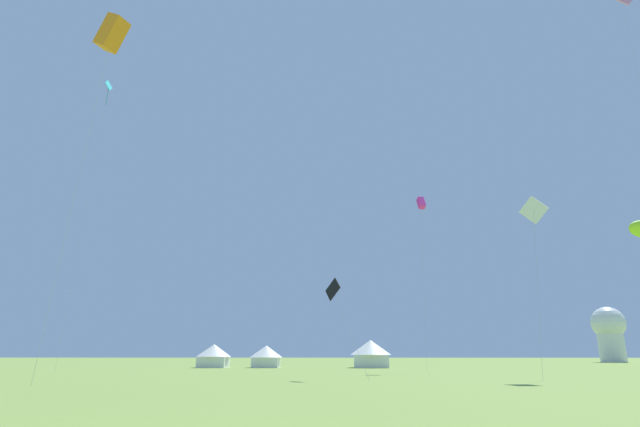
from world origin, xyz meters
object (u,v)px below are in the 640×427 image
kite_black_diamond (333,290)px  festival_tent_center (371,352)px  observatory_dome (609,331)px  kite_pink_diamond (621,0)px  kite_white_diamond (534,211)px  kite_cyan_diamond (105,104)px  kite_orange_box (112,34)px  festival_tent_left (214,355)px  kite_magenta_box (421,204)px  festival_tent_right (266,355)px

kite_black_diamond → festival_tent_center: kite_black_diamond is taller
kite_black_diamond → observatory_dome: size_ratio=0.65×
kite_pink_diamond → observatory_dome: size_ratio=3.20×
festival_tent_center → kite_white_diamond: bearing=-69.2°
kite_pink_diamond → kite_white_diamond: kite_pink_diamond is taller
kite_cyan_diamond → observatory_dome: size_ratio=2.97×
kite_cyan_diamond → kite_black_diamond: (25.79, -14.24, -22.93)m
kite_pink_diamond → kite_white_diamond: size_ratio=2.63×
kite_pink_diamond → observatory_dome: kite_pink_diamond is taller
kite_cyan_diamond → festival_tent_center: (30.27, 13.96, -27.20)m
observatory_dome → festival_tent_center: bearing=-141.6°
kite_pink_diamond → kite_orange_box: bearing=-166.5°
festival_tent_left → festival_tent_center: bearing=-0.0°
kite_white_diamond → kite_magenta_box: bearing=109.2°
kite_cyan_diamond → kite_orange_box: bearing=-63.0°
kite_orange_box → kite_pink_diamond: 43.96m
kite_white_diamond → festival_tent_left: kite_white_diamond is taller
kite_black_diamond → kite_magenta_box: bearing=59.3°
kite_orange_box → observatory_dome: kite_orange_box is taller
kite_magenta_box → kite_cyan_diamond: bearing=-176.9°
festival_tent_left → festival_tent_right: size_ratio=1.06×
kite_white_diamond → kite_black_diamond: size_ratio=1.87×
festival_tent_left → festival_tent_center: 19.59m
kite_magenta_box → kite_white_diamond: size_ratio=1.39×
kite_black_diamond → kite_orange_box: bearing=-156.5°
festival_tent_center → observatory_dome: observatory_dome is taller
kite_magenta_box → kite_orange_box: (-24.72, -22.72, 5.65)m
kite_cyan_diamond → kite_orange_box: 24.15m
kite_magenta_box → festival_tent_center: (-5.09, 12.07, -15.56)m
festival_tent_left → festival_tent_right: festival_tent_left is taller
observatory_dome → festival_tent_left: bearing=-150.3°
festival_tent_left → festival_tent_center: festival_tent_center is taller
festival_tent_center → observatory_dome: 64.80m
kite_magenta_box → kite_cyan_diamond: 37.27m
festival_tent_left → festival_tent_center: size_ratio=0.85×
kite_black_diamond → festival_tent_right: kite_black_diamond is taller
kite_orange_box → kite_pink_diamond: bearing=13.5°
kite_white_diamond → kite_black_diamond: (-15.04, -0.35, -5.83)m
kite_magenta_box → kite_white_diamond: kite_magenta_box is taller
festival_tent_right → kite_white_diamond: bearing=-49.8°
kite_cyan_diamond → kite_orange_box: (10.64, -20.84, -5.99)m
kite_pink_diamond → festival_tent_right: kite_pink_diamond is taller
kite_orange_box → kite_black_diamond: 23.67m
festival_tent_left → kite_magenta_box: bearing=-26.1°
festival_tent_right → festival_tent_center: 13.01m
kite_black_diamond → observatory_dome: 87.83m
kite_orange_box → kite_black_diamond: kite_orange_box is taller
kite_orange_box → kite_black_diamond: (15.16, 6.60, -16.94)m
kite_orange_box → kite_white_diamond: size_ratio=1.86×
kite_cyan_diamond → kite_orange_box: size_ratio=1.32×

